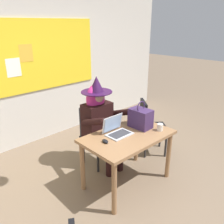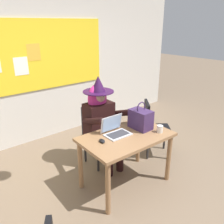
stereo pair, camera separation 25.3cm
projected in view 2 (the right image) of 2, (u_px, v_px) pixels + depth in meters
name	position (u px, v px, depth m)	size (l,w,h in m)	color
ground_plane	(126.00, 189.00, 3.17)	(24.00, 24.00, 0.00)	#75604C
wall_back_bulletin	(44.00, 62.00, 4.20)	(6.50, 2.26, 2.84)	beige
desk_main	(126.00, 143.00, 3.06)	(1.19, 0.77, 0.73)	#8E6642
chair_at_desk	(97.00, 131.00, 3.65)	(0.43, 0.43, 0.92)	black
person_costumed	(101.00, 117.00, 3.46)	(0.61, 0.70, 1.39)	black
laptop	(116.00, 130.00, 3.05)	(0.34, 0.28, 0.23)	#B7B7BC
computer_mouse	(102.00, 141.00, 2.85)	(0.06, 0.10, 0.03)	black
handbag	(141.00, 119.00, 3.19)	(0.20, 0.30, 0.38)	#38234C
coffee_mug	(160.00, 129.00, 3.10)	(0.08, 0.08, 0.10)	silver
chair_extra_corner	(153.00, 126.00, 3.84)	(0.59, 0.59, 0.91)	black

